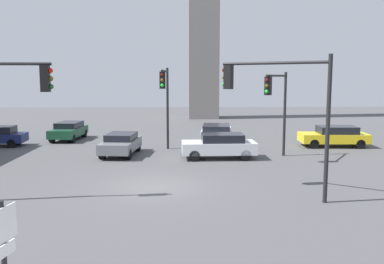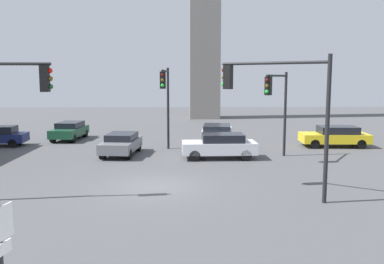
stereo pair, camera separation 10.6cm
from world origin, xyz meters
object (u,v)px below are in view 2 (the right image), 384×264
(direction_sign, at_px, (1,256))
(traffic_light_0, at_px, (166,92))
(traffic_light_1, at_px, (1,99))
(traffic_light_3, at_px, (277,97))
(traffic_light_2, at_px, (276,96))
(car_5, at_px, (220,145))
(car_6, at_px, (217,133))
(car_0, at_px, (335,136))
(car_2, at_px, (121,143))
(car_3, at_px, (70,130))

(direction_sign, bearing_deg, traffic_light_0, 95.51)
(traffic_light_1, xyz_separation_m, traffic_light_3, (12.22, 7.77, -0.31))
(traffic_light_0, xyz_separation_m, traffic_light_2, (4.77, -9.61, 0.19))
(direction_sign, height_order, traffic_light_2, traffic_light_2)
(car_5, bearing_deg, car_6, -94.31)
(traffic_light_2, relative_size, car_0, 1.22)
(traffic_light_0, relative_size, car_5, 1.23)
(traffic_light_1, distance_m, car_0, 21.44)
(traffic_light_0, height_order, car_2, traffic_light_0)
(direction_sign, xyz_separation_m, traffic_light_1, (-3.72, 8.94, 2.24))
(traffic_light_3, bearing_deg, traffic_light_1, -24.69)
(traffic_light_0, height_order, car_6, traffic_light_0)
(traffic_light_0, bearing_deg, car_3, -123.77)
(traffic_light_2, relative_size, traffic_light_3, 1.11)
(traffic_light_0, relative_size, car_3, 1.25)
(car_2, height_order, car_5, car_5)
(traffic_light_2, bearing_deg, traffic_light_1, 36.36)
(traffic_light_2, bearing_deg, traffic_light_0, -30.19)
(traffic_light_3, relative_size, car_0, 1.10)
(car_2, distance_m, car_3, 8.05)
(direction_sign, distance_m, car_5, 18.00)
(traffic_light_3, distance_m, car_3, 16.51)
(car_2, bearing_deg, traffic_light_1, -11.89)
(car_0, relative_size, car_3, 1.08)
(direction_sign, bearing_deg, traffic_light_2, 65.89)
(traffic_light_1, distance_m, traffic_light_3, 14.49)
(traffic_light_0, relative_size, car_6, 1.10)
(traffic_light_1, relative_size, traffic_light_2, 0.99)
(car_5, bearing_deg, direction_sign, 71.45)
(traffic_light_3, bearing_deg, traffic_light_2, 19.82)
(direction_sign, xyz_separation_m, car_2, (-0.66, 18.48, -0.98))
(direction_sign, distance_m, traffic_light_0, 19.32)
(car_2, bearing_deg, traffic_light_2, 45.65)
(traffic_light_3, relative_size, car_6, 1.04)
(direction_sign, distance_m, car_6, 23.52)
(direction_sign, xyz_separation_m, car_3, (-5.55, 24.87, -0.96))
(direction_sign, bearing_deg, traffic_light_1, 124.25)
(car_0, bearing_deg, direction_sign, 59.91)
(car_0, relative_size, car_5, 1.06)
(traffic_light_0, distance_m, car_0, 12.12)
(car_0, bearing_deg, car_6, -9.01)
(traffic_light_1, relative_size, car_5, 1.28)
(direction_sign, xyz_separation_m, traffic_light_3, (8.51, 16.71, 1.92))
(car_3, bearing_deg, car_2, 41.79)
(car_3, relative_size, car_5, 0.98)
(car_2, bearing_deg, traffic_light_0, 108.48)
(traffic_light_1, height_order, car_3, traffic_light_1)
(traffic_light_1, height_order, car_6, traffic_light_1)
(traffic_light_2, xyz_separation_m, car_3, (-12.38, 15.39, -3.29))
(direction_sign, distance_m, traffic_light_3, 18.85)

